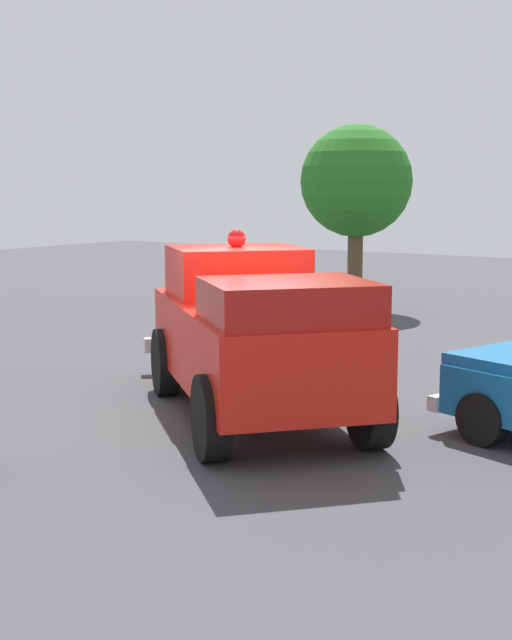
{
  "coord_description": "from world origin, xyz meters",
  "views": [
    {
      "loc": [
        -10.05,
        -7.05,
        3.21
      ],
      "look_at": [
        -0.04,
        -0.19,
        1.4
      ],
      "focal_mm": 49.9,
      "sensor_mm": 36.0,
      "label": 1
    }
  ],
  "objects": [
    {
      "name": "vintage_fire_truck",
      "position": [
        0.12,
        -0.02,
        1.2
      ],
      "size": [
        5.54,
        5.91,
        2.59
      ],
      "color": "black",
      "rests_on": "ground"
    },
    {
      "name": "oak_tree_right",
      "position": [
        10.59,
        3.94,
        3.34
      ],
      "size": [
        2.9,
        2.9,
        4.82
      ],
      "color": "brown",
      "rests_on": "ground"
    },
    {
      "name": "lawn_chair_spare",
      "position": [
        3.87,
        1.52,
        0.59
      ],
      "size": [
        0.68,
        0.68,
        1.02
      ],
      "color": "#B7BABF",
      "rests_on": "ground"
    },
    {
      "name": "ground_plane",
      "position": [
        0.0,
        0.0,
        0.0
      ],
      "size": [
        60.0,
        60.0,
        0.0
      ],
      "primitive_type": "plane",
      "color": "#424244"
    }
  ]
}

